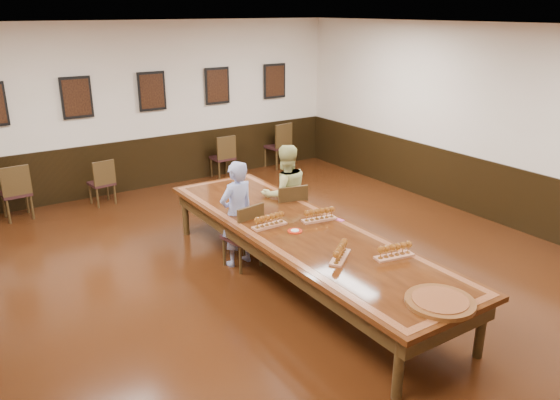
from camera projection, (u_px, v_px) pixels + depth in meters
floor at (301, 283)px, 7.17m from camera, size 8.00×10.00×0.02m
ceiling at (305, 26)px, 6.10m from camera, size 8.00×10.00×0.02m
wall_back at (152, 106)px, 10.57m from camera, size 8.00×0.02×3.20m
wall_right at (506, 127)px, 8.72m from camera, size 0.02×10.00×3.20m
chair_man at (242, 235)px, 7.48m from camera, size 0.51×0.54×0.93m
chair_woman at (288, 214)px, 8.19m from camera, size 0.55×0.58×0.97m
spare_chair_a at (15, 191)px, 9.19m from camera, size 0.47×0.51×0.97m
spare_chair_b at (101, 182)px, 9.90m from camera, size 0.45×0.48×0.85m
spare_chair_c at (222, 156)px, 11.46m from camera, size 0.43×0.47×0.92m
spare_chair_d at (277, 145)px, 12.22m from camera, size 0.55×0.58×1.01m
person_man at (237, 214)px, 7.45m from camera, size 0.60×0.44×1.49m
person_woman at (285, 194)px, 8.19m from camera, size 0.86×0.73×1.52m
pink_phone at (339, 220)px, 7.22m from camera, size 0.09×0.14×0.01m
wainscoting at (301, 247)px, 7.00m from camera, size 8.00×10.00×1.00m
conference_table at (302, 240)px, 6.96m from camera, size 1.40×5.00×0.76m
posters at (152, 91)px, 10.41m from camera, size 6.14×0.04×0.74m
flight_a at (269, 221)px, 6.97m from camera, size 0.47×0.15×0.17m
flight_b at (319, 215)px, 7.17m from camera, size 0.49×0.22×0.18m
flight_c at (340, 252)px, 6.08m from camera, size 0.46×0.39×0.17m
flight_d at (395, 251)px, 6.10m from camera, size 0.48×0.22×0.17m
red_plate_grp at (295, 231)px, 6.84m from camera, size 0.19×0.19×0.02m
carved_platter at (440, 302)px, 5.17m from camera, size 0.76×0.76×0.05m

